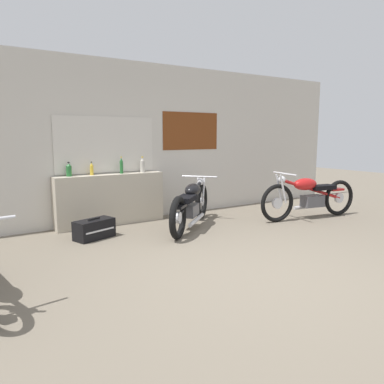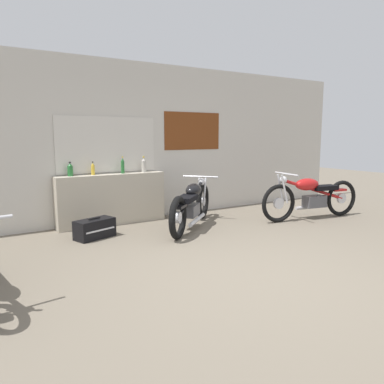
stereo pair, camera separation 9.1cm
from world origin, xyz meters
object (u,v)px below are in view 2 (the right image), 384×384
object	(u,v)px
bottle_leftmost	(70,170)
hard_case_black	(95,229)
bottle_center	(123,166)
motorcycle_black	(192,204)
bottle_right_center	(144,165)
motorcycle_red	(311,196)
bottle_left_center	(93,169)

from	to	relation	value
bottle_leftmost	hard_case_black	world-z (taller)	bottle_leftmost
bottle_center	motorcycle_black	world-z (taller)	bottle_center
motorcycle_black	hard_case_black	bearing A→B (deg)	172.19
bottle_right_center	motorcycle_red	world-z (taller)	bottle_right_center
bottle_right_center	motorcycle_red	bearing A→B (deg)	-30.39
bottle_leftmost	bottle_right_center	distance (m)	1.28
bottle_center	bottle_left_center	bearing A→B (deg)	175.85
bottle_center	hard_case_black	distance (m)	1.34
motorcycle_black	motorcycle_red	distance (m)	2.28
bottle_left_center	bottle_right_center	xyz separation A→B (m)	(0.91, -0.03, 0.03)
motorcycle_red	motorcycle_black	bearing A→B (deg)	164.66
motorcycle_red	hard_case_black	distance (m)	3.87
bottle_center	motorcycle_red	distance (m)	3.44
bottle_left_center	motorcycle_red	world-z (taller)	bottle_left_center
bottle_center	motorcycle_black	xyz separation A→B (m)	(0.82, -0.93, -0.60)
motorcycle_black	motorcycle_red	size ratio (longest dim) A/B	0.78
bottle_leftmost	motorcycle_red	world-z (taller)	bottle_leftmost
motorcycle_red	bottle_center	bearing A→B (deg)	153.07
bottle_center	motorcycle_red	xyz separation A→B (m)	(3.02, -1.53, -0.57)
bottle_right_center	motorcycle_black	xyz separation A→B (m)	(0.43, -0.94, -0.60)
bottle_leftmost	bottle_center	size ratio (longest dim) A/B	0.79
bottle_leftmost	hard_case_black	xyz separation A→B (m)	(0.13, -0.75, -0.83)
bottle_center	hard_case_black	bearing A→B (deg)	-136.26
bottle_leftmost	hard_case_black	bearing A→B (deg)	-80.20
bottle_leftmost	bottle_left_center	bearing A→B (deg)	-0.22
bottle_left_center	hard_case_black	distance (m)	1.14
bottle_center	hard_case_black	xyz separation A→B (m)	(-0.75, -0.72, -0.85)
bottle_left_center	hard_case_black	bearing A→B (deg)	-107.61
hard_case_black	bottle_left_center	bearing A→B (deg)	72.39
bottle_center	hard_case_black	world-z (taller)	bottle_center
hard_case_black	bottle_leftmost	bearing A→B (deg)	99.80
bottle_center	motorcycle_red	size ratio (longest dim) A/B	0.14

